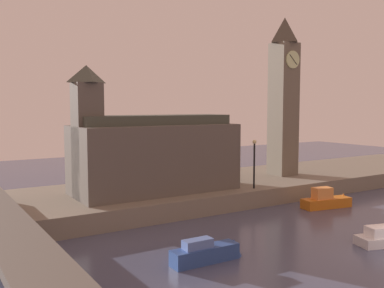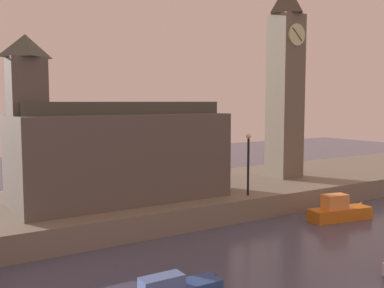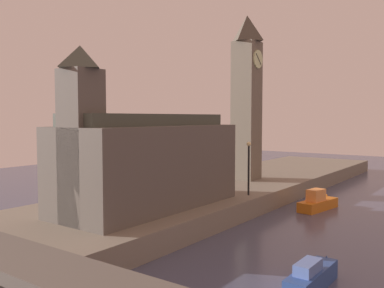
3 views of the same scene
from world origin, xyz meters
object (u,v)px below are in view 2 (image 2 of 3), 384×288
(clock_tower, at_px, (285,79))
(streetlamp, at_px, (248,157))
(parliament_hall, at_px, (114,151))
(boat_patrol_orange, at_px, (343,211))

(clock_tower, xyz_separation_m, streetlamp, (-7.55, -4.35, -5.72))
(parliament_hall, height_order, boat_patrol_orange, parliament_hall)
(parliament_hall, relative_size, streetlamp, 3.22)
(clock_tower, xyz_separation_m, parliament_hall, (-15.91, -0.82, -5.12))
(streetlamp, bearing_deg, boat_patrol_orange, -38.87)
(parliament_hall, distance_m, streetlamp, 9.09)
(streetlamp, height_order, boat_patrol_orange, streetlamp)
(parliament_hall, bearing_deg, boat_patrol_orange, -29.53)
(clock_tower, relative_size, parliament_hall, 1.18)
(parliament_hall, height_order, streetlamp, parliament_hall)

